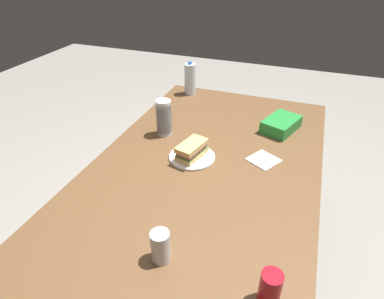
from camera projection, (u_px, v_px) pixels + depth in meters
The scene contains 10 objects.
ground_plane at pixel (201, 270), 1.96m from camera, with size 8.00×8.00×0.00m, color gray.
dining_table at pixel (204, 180), 1.59m from camera, with size 1.85×1.06×0.77m.
paper_plate at pixel (192, 157), 1.61m from camera, with size 0.23×0.23×0.01m, color white.
sandwich at pixel (192, 149), 1.58m from camera, with size 0.20×0.13×0.08m.
soda_can_red at pixel (270, 288), 0.94m from camera, with size 0.07×0.07×0.12m, color maroon.
chip_bag at pixel (281, 124), 1.83m from camera, with size 0.23×0.15×0.07m, color #268C38.
water_bottle_tall at pixel (190, 79), 2.24m from camera, with size 0.08×0.08×0.23m.
plastic_cup_stack at pixel (164, 118), 1.76m from camera, with size 0.08×0.08×0.20m.
soda_can_silver at pixel (161, 246), 1.07m from camera, with size 0.07×0.07×0.12m, color silver.
paper_napkin at pixel (264, 160), 1.59m from camera, with size 0.13×0.13×0.01m, color white.
Camera 1 is at (1.19, 0.38, 1.68)m, focal length 30.20 mm.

